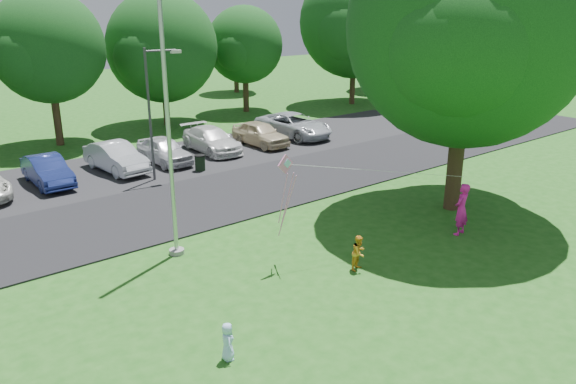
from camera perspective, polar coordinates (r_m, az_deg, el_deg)
ground at (r=17.45m, az=7.14°, el=-8.59°), size 120.00×120.00×0.00m
park_road at (r=24.01m, az=-8.37°, el=-0.79°), size 60.00×6.00×0.06m
parking_strip at (r=29.57m, az=-14.84°, el=2.50°), size 42.00×7.00×0.06m
flagpole at (r=17.89m, az=-12.06°, el=6.05°), size 0.50×0.50×10.00m
street_lamp at (r=26.39m, az=-13.46°, el=8.81°), size 1.71×0.41×6.09m
trash_can at (r=28.08m, az=-8.92°, el=2.90°), size 0.53×0.53×0.85m
big_tree at (r=22.38m, az=17.88°, el=15.18°), size 9.61×9.03×11.66m
tree_row at (r=37.25m, az=-19.07°, el=14.25°), size 64.35×11.94×10.88m
horizon_trees at (r=47.24m, az=-20.23°, el=13.14°), size 77.46×7.20×7.02m
parked_cars at (r=29.54m, az=-14.27°, el=3.96°), size 23.54×5.44×1.45m
woman at (r=20.97m, az=17.20°, el=-1.68°), size 0.77×0.58×1.91m
child_yellow at (r=17.70m, az=7.23°, el=-6.13°), size 0.64×0.56×1.13m
child_blue at (r=13.57m, az=-6.16°, el=-14.87°), size 0.45×0.54×0.95m
kite at (r=17.21m, az=0.24°, el=1.49°), size 6.69×2.35×2.72m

